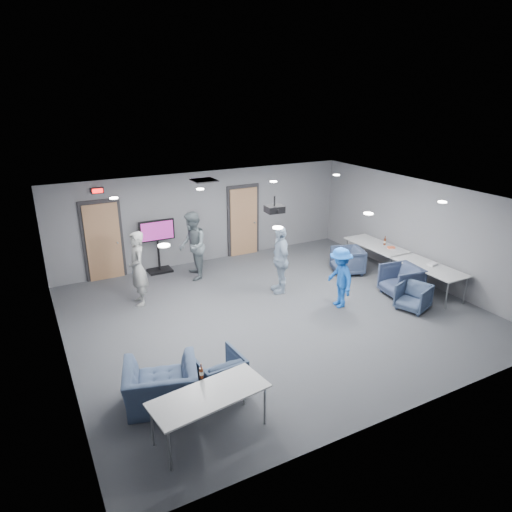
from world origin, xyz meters
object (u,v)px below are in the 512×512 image
person_a (138,269)px  table_right_a (377,246)px  chair_front_b (161,386)px  table_front_left (210,397)px  chair_front_a (218,374)px  bottle_right (385,242)px  chair_right_b (401,281)px  table_right_b (429,268)px  chair_right_c (413,297)px  projector (274,209)px  bottle_front (201,373)px  chair_right_a (347,261)px  person_b (193,246)px  tv_stand (158,243)px  person_d (340,278)px  person_c (280,259)px

person_a → table_right_a: person_a is taller
chair_front_b → table_front_left: 1.14m
chair_front_a → bottle_right: size_ratio=3.01×
chair_right_b → bottle_right: bottle_right is taller
table_right_b → table_front_left: 7.16m
table_right_b → chair_right_c: bearing=117.0°
chair_right_c → projector: projector is taller
bottle_front → chair_front_b: bearing=130.3°
chair_right_a → chair_right_c: 2.53m
person_b → table_right_b: size_ratio=0.97×
tv_stand → projector: size_ratio=3.71×
chair_right_a → chair_right_b: 1.83m
bottle_front → person_b: bearing=70.7°
chair_right_a → table_right_b: 2.24m
table_right_b → table_right_a: bearing=0.0°
person_d → chair_right_a: size_ratio=1.81×
person_a → tv_stand: bearing=153.1°
person_d → tv_stand: 5.21m
bottle_front → table_right_a: bearing=28.1°
person_d → chair_right_c: size_ratio=2.11×
person_d → chair_right_b: (1.75, -0.25, -0.34)m
bottle_right → projector: projector is taller
person_b → projector: projector is taller
table_right_b → person_d: bearing=79.5°
person_a → table_front_left: 4.98m
table_right_b → tv_stand: 7.24m
person_d → chair_right_b: 1.80m
chair_front_a → bottle_front: bearing=41.5°
chair_right_c → chair_front_b: bearing=-103.7°
chair_right_c → table_right_a: size_ratio=0.35×
chair_right_a → chair_front_a: size_ratio=1.02×
chair_right_c → projector: (-2.83, 1.68, 2.09)m
person_d → chair_right_a: 2.20m
person_c → chair_right_b: size_ratio=2.02×
person_c → tv_stand: (-2.34, 2.76, -0.01)m
person_b → chair_right_a: person_b is taller
chair_front_a → table_right_b: (6.30, 1.24, 0.33)m
chair_right_c → projector: size_ratio=1.70×
person_b → table_right_b: (4.89, -3.71, -0.24)m
chair_right_b → table_front_left: bearing=-62.0°
table_right_a → projector: 4.27m
person_d → table_front_left: (-4.39, -2.59, -0.05)m
table_front_left → bottle_front: size_ratio=7.21×
bottle_front → tv_stand: tv_stand is taller
chair_front_a → table_right_b: size_ratio=0.41×
person_c → table_front_left: size_ratio=0.95×
projector → person_a: bearing=153.1°
table_front_left → bottle_right: bearing=21.7°
projector → table_front_left: bearing=-128.1°
person_b → chair_right_a: size_ratio=2.30×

